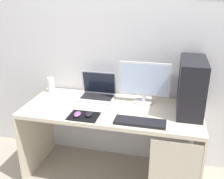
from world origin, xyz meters
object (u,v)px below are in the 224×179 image
at_px(speaker, 51,85).
at_px(mouse_right, 77,114).
at_px(monitor, 144,82).
at_px(keyboard, 140,122).
at_px(laptop, 98,92).
at_px(mouse_left, 89,114).
at_px(pc_tower, 191,86).

bearing_deg(speaker, mouse_right, -45.34).
relative_size(monitor, keyboard, 1.13).
distance_m(laptop, mouse_left, 0.43).
bearing_deg(keyboard, mouse_left, 177.41).
xyz_separation_m(laptop, mouse_left, (0.05, -0.42, -0.03)).
relative_size(pc_tower, monitor, 1.01).
height_order(pc_tower, laptop, pc_tower).
distance_m(laptop, keyboard, 0.66).
relative_size(monitor, speaker, 3.02).
height_order(speaker, mouse_left, speaker).
distance_m(mouse_left, mouse_right, 0.10).
height_order(monitor, mouse_right, monitor).
distance_m(pc_tower, keyboard, 0.56).
bearing_deg(mouse_left, monitor, 43.52).
xyz_separation_m(keyboard, mouse_left, (-0.44, 0.02, 0.01)).
distance_m(keyboard, mouse_right, 0.54).
xyz_separation_m(monitor, keyboard, (0.02, -0.42, -0.19)).
bearing_deg(pc_tower, monitor, 167.23).
bearing_deg(mouse_left, speaker, 141.48).
height_order(keyboard, mouse_right, mouse_right).
bearing_deg(pc_tower, mouse_right, -160.53).
bearing_deg(mouse_right, speaker, 134.66).
distance_m(speaker, keyboard, 1.11).
xyz_separation_m(pc_tower, monitor, (-0.42, 0.09, -0.03)).
distance_m(monitor, mouse_right, 0.69).
relative_size(pc_tower, mouse_left, 4.98).
xyz_separation_m(pc_tower, keyboard, (-0.39, -0.32, -0.23)).
height_order(monitor, keyboard, monitor).
height_order(laptop, speaker, laptop).
xyz_separation_m(keyboard, mouse_right, (-0.54, -0.01, 0.01)).
bearing_deg(mouse_left, laptop, 96.27).
bearing_deg(pc_tower, speaker, 174.16).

